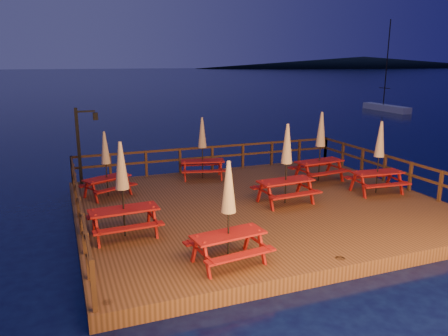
# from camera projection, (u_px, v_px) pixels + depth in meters

# --- Properties ---
(ground) EXTENTS (500.00, 500.00, 0.00)m
(ground) POSITION_uv_depth(u_px,v_px,m) (259.00, 214.00, 15.02)
(ground) COLOR black
(ground) RESTS_ON ground
(deck) EXTENTS (12.00, 10.00, 0.40)m
(deck) POSITION_uv_depth(u_px,v_px,m) (259.00, 208.00, 14.98)
(deck) COLOR #4B2F18
(deck) RESTS_ON ground
(deck_piles) EXTENTS (11.44, 9.44, 1.40)m
(deck_piles) POSITION_uv_depth(u_px,v_px,m) (259.00, 222.00, 15.10)
(deck_piles) COLOR #3C2213
(deck_piles) RESTS_ON ground
(railing) EXTENTS (11.80, 9.75, 1.10)m
(railing) POSITION_uv_depth(u_px,v_px,m) (240.00, 169.00, 16.35)
(railing) COLOR #3C2213
(railing) RESTS_ON deck
(lamp_post) EXTENTS (0.85, 0.18, 3.00)m
(lamp_post) POSITION_uv_depth(u_px,v_px,m) (82.00, 139.00, 16.74)
(lamp_post) COLOR black
(lamp_post) RESTS_ON deck
(headland_right) EXTENTS (230.40, 86.40, 7.00)m
(headland_right) POSITION_uv_depth(u_px,v_px,m) (363.00, 62.00, 286.80)
(headland_right) COLOR black
(headland_right) RESTS_ON ground
(sailboat) EXTENTS (1.19, 6.23, 9.23)m
(sailboat) POSITION_uv_depth(u_px,v_px,m) (386.00, 108.00, 44.96)
(sailboat) COLOR silver
(sailboat) RESTS_ON ground
(picnic_table_0) EXTENTS (1.98, 1.68, 2.64)m
(picnic_table_0) POSITION_uv_depth(u_px,v_px,m) (379.00, 156.00, 15.75)
(picnic_table_0) COLOR maroon
(picnic_table_0) RESTS_ON deck
(picnic_table_1) EXTENTS (2.01, 1.69, 2.72)m
(picnic_table_1) POSITION_uv_depth(u_px,v_px,m) (286.00, 163.00, 14.56)
(picnic_table_1) COLOR maroon
(picnic_table_1) RESTS_ON deck
(picnic_table_2) EXTENTS (2.11, 1.80, 2.78)m
(picnic_table_2) POSITION_uv_depth(u_px,v_px,m) (320.00, 146.00, 17.29)
(picnic_table_2) COLOR maroon
(picnic_table_2) RESTS_ON deck
(picnic_table_3) EXTENTS (2.05, 1.82, 2.51)m
(picnic_table_3) POSITION_uv_depth(u_px,v_px,m) (202.00, 147.00, 17.72)
(picnic_table_3) COLOR maroon
(picnic_table_3) RESTS_ON deck
(picnic_table_4) EXTENTS (1.94, 1.67, 2.53)m
(picnic_table_4) POSITION_uv_depth(u_px,v_px,m) (228.00, 211.00, 10.19)
(picnic_table_4) COLOR maroon
(picnic_table_4) RESTS_ON deck
(picnic_table_5) EXTENTS (1.94, 1.63, 2.66)m
(picnic_table_5) POSITION_uv_depth(u_px,v_px,m) (122.00, 188.00, 11.78)
(picnic_table_5) COLOR maroon
(picnic_table_5) RESTS_ON deck
(picnic_table_6) EXTENTS (2.06, 1.92, 2.34)m
(picnic_table_6) POSITION_uv_depth(u_px,v_px,m) (106.00, 163.00, 15.36)
(picnic_table_6) COLOR maroon
(picnic_table_6) RESTS_ON deck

